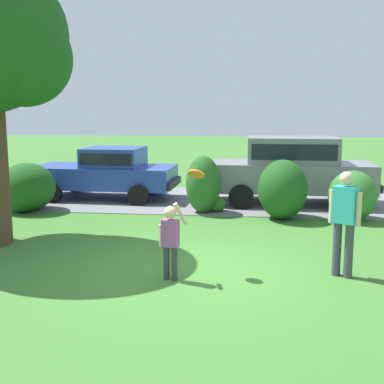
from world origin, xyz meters
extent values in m
plane|color=#3D752D|center=(0.00, 0.00, 0.00)|extent=(80.00, 80.00, 0.00)
cube|color=slate|center=(0.00, 6.52, 0.01)|extent=(28.00, 4.40, 0.02)
ellipsoid|color=#1E511C|center=(-3.33, 1.27, 3.68)|extent=(1.85, 1.85, 1.85)
ellipsoid|color=#1E511C|center=(-4.88, 4.44, 0.65)|extent=(1.49, 1.48, 1.30)
ellipsoid|color=#1E511C|center=(-4.97, 4.23, 0.38)|extent=(0.83, 0.83, 0.75)
ellipsoid|color=#286023|center=(-0.19, 4.75, 0.76)|extent=(0.91, 1.01, 1.52)
ellipsoid|color=#286023|center=(0.16, 4.87, 0.22)|extent=(0.48, 0.48, 0.43)
ellipsoid|color=#1E511C|center=(1.83, 4.25, 0.74)|extent=(1.22, 1.41, 1.48)
ellipsoid|color=#33702B|center=(3.53, 4.30, 0.61)|extent=(1.17, 1.24, 1.23)
cube|color=#28429E|center=(-3.36, 6.48, 0.68)|extent=(4.27, 2.01, 0.64)
cube|color=#28429E|center=(-3.04, 6.47, 1.28)|extent=(1.74, 1.69, 0.56)
cube|color=black|center=(-3.04, 6.47, 1.28)|extent=(1.61, 1.70, 0.34)
cylinder|color=black|center=(-4.69, 5.60, 0.30)|extent=(0.61, 0.24, 0.60)
cylinder|color=black|center=(-4.62, 7.48, 0.30)|extent=(0.61, 0.24, 0.60)
cylinder|color=black|center=(-2.09, 5.49, 0.30)|extent=(0.61, 0.24, 0.60)
cylinder|color=black|center=(-2.02, 7.37, 0.30)|extent=(0.61, 0.24, 0.60)
cube|color=black|center=(-5.49, 6.57, 0.52)|extent=(0.19, 1.75, 0.20)
cube|color=black|center=(-1.22, 6.40, 0.52)|extent=(0.19, 1.75, 0.20)
cube|color=gray|center=(2.20, 6.25, 0.80)|extent=(4.52, 1.88, 0.80)
cube|color=gray|center=(2.20, 6.25, 1.56)|extent=(2.49, 1.64, 0.72)
cube|color=black|center=(2.20, 6.25, 1.56)|extent=(2.29, 1.66, 0.43)
cylinder|color=black|center=(0.80, 5.32, 0.34)|extent=(0.68, 0.23, 0.68)
cylinder|color=black|center=(0.81, 7.20, 0.34)|extent=(0.68, 0.23, 0.68)
cylinder|color=black|center=(3.58, 5.30, 0.34)|extent=(0.68, 0.23, 0.68)
cylinder|color=black|center=(3.60, 7.18, 0.34)|extent=(0.68, 0.23, 0.68)
cube|color=black|center=(-0.09, 6.27, 0.60)|extent=(0.14, 1.75, 0.20)
cube|color=black|center=(4.49, 6.23, 0.60)|extent=(0.14, 1.75, 0.20)
cylinder|color=#383842|center=(-0.31, -0.46, 0.28)|extent=(0.10, 0.10, 0.55)
cylinder|color=#383842|center=(-0.17, -0.49, 0.28)|extent=(0.10, 0.10, 0.55)
cube|color=#994C8C|center=(-0.24, -0.48, 0.77)|extent=(0.29, 0.22, 0.44)
sphere|color=beige|center=(-0.24, -0.48, 1.11)|extent=(0.20, 0.20, 0.20)
cylinder|color=beige|center=(-0.07, -0.46, 1.09)|extent=(0.23, 0.21, 0.39)
cylinder|color=beige|center=(-0.40, -0.44, 0.72)|extent=(0.07, 0.07, 0.36)
cylinder|color=orange|center=(0.12, -0.01, 1.66)|extent=(0.31, 0.25, 0.23)
cylinder|color=#337FDB|center=(0.12, -0.01, 1.67)|extent=(0.17, 0.14, 0.14)
cylinder|color=#3F3F4C|center=(2.45, 0.05, 0.45)|extent=(0.14, 0.14, 0.90)
cylinder|color=#3F3F4C|center=(2.62, -0.05, 0.45)|extent=(0.14, 0.14, 0.90)
cube|color=#33B2B2|center=(2.53, 0.00, 1.20)|extent=(0.42, 0.37, 0.60)
sphere|color=beige|center=(2.53, 0.00, 1.63)|extent=(0.22, 0.22, 0.22)
cylinder|color=beige|center=(2.35, 0.11, 1.15)|extent=(0.09, 0.09, 0.55)
cylinder|color=beige|center=(2.72, -0.11, 1.15)|extent=(0.09, 0.09, 0.55)
camera|label=1|loc=(0.97, -8.08, 2.75)|focal=46.59mm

